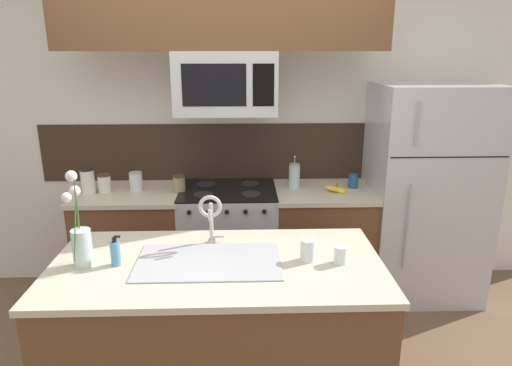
{
  "coord_description": "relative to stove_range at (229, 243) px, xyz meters",
  "views": [
    {
      "loc": [
        0.11,
        -2.55,
        2.0
      ],
      "look_at": [
        0.2,
        0.27,
        1.16
      ],
      "focal_mm": 32.0,
      "sensor_mm": 36.0,
      "label": 1
    }
  ],
  "objects": [
    {
      "name": "splash_band",
      "position": [
        -0.0,
        0.32,
        0.69
      ],
      "size": [
        3.12,
        0.01,
        0.48
      ],
      "primitive_type": "cube",
      "color": "#332319",
      "rests_on": "rear_partition"
    },
    {
      "name": "ground_plane",
      "position": [
        -0.0,
        -0.9,
        -0.46
      ],
      "size": [
        10.0,
        10.0,
        0.0
      ],
      "primitive_type": "plane",
      "color": "brown"
    },
    {
      "name": "spare_glass",
      "position": [
        0.62,
        -1.28,
        0.5
      ],
      "size": [
        0.07,
        0.07,
        0.09
      ],
      "color": "silver",
      "rests_on": "island_counter"
    },
    {
      "name": "storage_jar_medium",
      "position": [
        -0.96,
        0.0,
        0.52
      ],
      "size": [
        0.1,
        0.1,
        0.14
      ],
      "color": "silver",
      "rests_on": "back_counter_left"
    },
    {
      "name": "storage_jar_squat",
      "position": [
        -0.38,
        -0.02,
        0.51
      ],
      "size": [
        0.09,
        0.09,
        0.13
      ],
      "color": "#997F5B",
      "rests_on": "back_counter_left"
    },
    {
      "name": "dish_soap_bottle",
      "position": [
        -0.55,
        -1.26,
        0.52
      ],
      "size": [
        0.06,
        0.05,
        0.16
      ],
      "color": "#4C93C6",
      "rests_on": "island_counter"
    },
    {
      "name": "back_counter_left",
      "position": [
        -0.78,
        0.0,
        -0.01
      ],
      "size": [
        0.83,
        0.65,
        0.91
      ],
      "color": "brown",
      "rests_on": "ground"
    },
    {
      "name": "coffee_tin",
      "position": [
        1.01,
        0.05,
        0.5
      ],
      "size": [
        0.08,
        0.08,
        0.11
      ],
      "primitive_type": "cylinder",
      "color": "#1E5184",
      "rests_on": "back_counter_right"
    },
    {
      "name": "island_counter",
      "position": [
        -0.02,
        -1.25,
        -0.01
      ],
      "size": [
        1.75,
        0.88,
        0.91
      ],
      "color": "brown",
      "rests_on": "ground"
    },
    {
      "name": "drinking_glass",
      "position": [
        0.46,
        -1.24,
        0.51
      ],
      "size": [
        0.08,
        0.08,
        0.12
      ],
      "color": "silver",
      "rests_on": "island_counter"
    },
    {
      "name": "rear_partition",
      "position": [
        0.3,
        0.38,
        0.84
      ],
      "size": [
        5.2,
        0.1,
        2.6
      ],
      "primitive_type": "cube",
      "color": "silver",
      "rests_on": "ground"
    },
    {
      "name": "back_counter_right",
      "position": [
        0.76,
        0.0,
        -0.01
      ],
      "size": [
        0.8,
        0.65,
        0.91
      ],
      "color": "brown",
      "rests_on": "ground"
    },
    {
      "name": "french_press",
      "position": [
        0.53,
        0.06,
        0.55
      ],
      "size": [
        0.09,
        0.09,
        0.27
      ],
      "color": "silver",
      "rests_on": "back_counter_right"
    },
    {
      "name": "stove_range",
      "position": [
        0.0,
        0.0,
        0.0
      ],
      "size": [
        0.76,
        0.64,
        0.93
      ],
      "color": "#B7BABF",
      "rests_on": "ground"
    },
    {
      "name": "microwave",
      "position": [
        0.0,
        -0.02,
        1.29
      ],
      "size": [
        0.74,
        0.4,
        0.45
      ],
      "color": "#B7BABF"
    },
    {
      "name": "refrigerator",
      "position": [
        1.59,
        0.02,
        0.41
      ],
      "size": [
        0.89,
        0.74,
        1.74
      ],
      "color": "#B7BABF",
      "rests_on": "ground"
    },
    {
      "name": "sink_faucet",
      "position": [
        -0.07,
        -1.03,
        0.65
      ],
      "size": [
        0.14,
        0.14,
        0.31
      ],
      "color": "#B7BABF",
      "rests_on": "island_counter"
    },
    {
      "name": "flower_vase",
      "position": [
        -0.72,
        -1.26,
        0.59
      ],
      "size": [
        0.11,
        0.19,
        0.5
      ],
      "color": "silver",
      "rests_on": "island_counter"
    },
    {
      "name": "storage_jar_tall",
      "position": [
        -1.08,
        -0.03,
        0.55
      ],
      "size": [
        0.11,
        0.11,
        0.2
      ],
      "color": "silver",
      "rests_on": "back_counter_left"
    },
    {
      "name": "kitchen_sink",
      "position": [
        -0.07,
        -1.25,
        0.38
      ],
      "size": [
        0.76,
        0.44,
        0.16
      ],
      "color": "#ADAFB5",
      "rests_on": "island_counter"
    },
    {
      "name": "upper_cabinet_band",
      "position": [
        -0.02,
        -0.05,
        1.81
      ],
      "size": [
        2.33,
        0.34,
        0.6
      ],
      "primitive_type": "cube",
      "color": "brown"
    },
    {
      "name": "storage_jar_short",
      "position": [
        -0.73,
        0.04,
        0.52
      ],
      "size": [
        0.1,
        0.1,
        0.15
      ],
      "color": "silver",
      "rests_on": "back_counter_left"
    },
    {
      "name": "banana_bunch",
      "position": [
        0.86,
        -0.06,
        0.47
      ],
      "size": [
        0.19,
        0.13,
        0.08
      ],
      "color": "yellow",
      "rests_on": "back_counter_right"
    }
  ]
}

